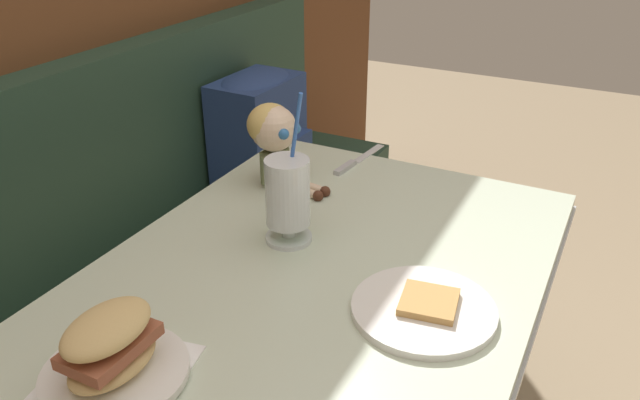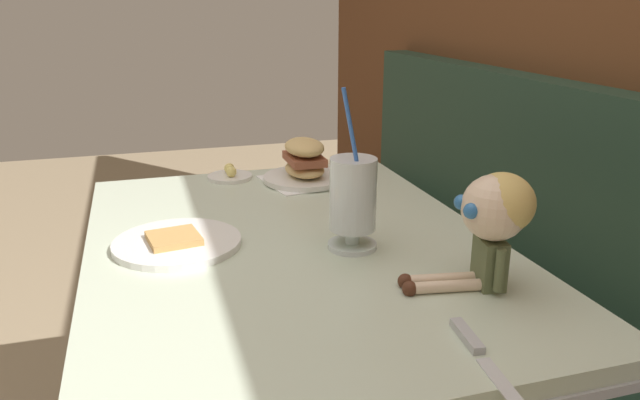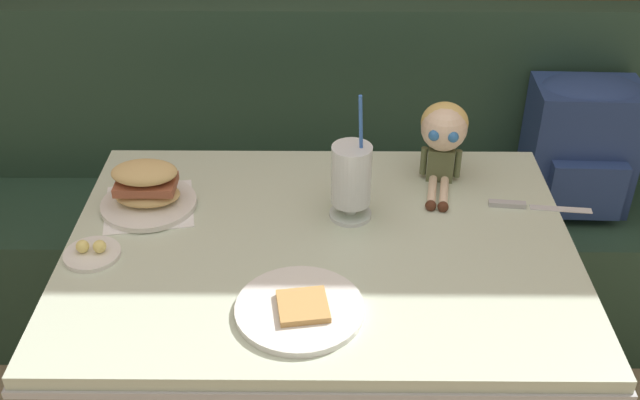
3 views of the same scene
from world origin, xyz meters
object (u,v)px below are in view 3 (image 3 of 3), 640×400
object	(u,v)px
seated_doll	(444,132)
butter_saucer	(92,252)
sandwich_plate	(147,190)
butter_knife	(522,205)
milkshake_glass	(351,178)
toast_plate	(300,309)
backpack	(581,142)

from	to	relation	value
seated_doll	butter_saucer	bearing A→B (deg)	-157.64
sandwich_plate	seated_doll	size ratio (longest dim) A/B	1.03
sandwich_plate	butter_knife	xyz separation A→B (m)	(0.87, 0.01, -0.04)
milkshake_glass	toast_plate	bearing A→B (deg)	-107.81
milkshake_glass	backpack	xyz separation A→B (m)	(0.68, 0.50, -0.18)
toast_plate	backpack	world-z (taller)	backpack
milkshake_glass	seated_doll	xyz separation A→B (m)	(0.22, 0.16, 0.03)
butter_saucer	seated_doll	world-z (taller)	seated_doll
toast_plate	butter_saucer	xyz separation A→B (m)	(-0.44, 0.17, 0.00)
toast_plate	backpack	bearing A→B (deg)	46.43
milkshake_glass	sandwich_plate	bearing A→B (deg)	175.98
milkshake_glass	butter_knife	bearing A→B (deg)	5.57
butter_saucer	backpack	bearing A→B (deg)	27.96
milkshake_glass	sandwich_plate	xyz separation A→B (m)	(-0.47, 0.03, -0.05)
sandwich_plate	toast_plate	bearing A→B (deg)	-44.91
sandwich_plate	butter_knife	size ratio (longest dim) A/B	0.99
sandwich_plate	backpack	size ratio (longest dim) A/B	0.58
toast_plate	seated_doll	bearing A→B (deg)	56.27
sandwich_plate	backpack	xyz separation A→B (m)	(1.15, 0.47, -0.13)
milkshake_glass	backpack	world-z (taller)	milkshake_glass
toast_plate	milkshake_glass	distance (m)	0.36
butter_knife	toast_plate	bearing A→B (deg)	-144.01
butter_saucer	milkshake_glass	bearing A→B (deg)	15.63
butter_knife	seated_doll	bearing A→B (deg)	144.70
sandwich_plate	butter_saucer	xyz separation A→B (m)	(-0.08, -0.19, -0.04)
sandwich_plate	seated_doll	distance (m)	0.71
milkshake_glass	seated_doll	size ratio (longest dim) A/B	1.39
butter_knife	backpack	bearing A→B (deg)	58.47
milkshake_glass	butter_saucer	size ratio (longest dim) A/B	2.62
toast_plate	backpack	xyz separation A→B (m)	(0.79, 0.83, -0.09)
toast_plate	sandwich_plate	xyz separation A→B (m)	(-0.36, 0.36, 0.04)
milkshake_glass	butter_saucer	xyz separation A→B (m)	(-0.55, -0.15, -0.09)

